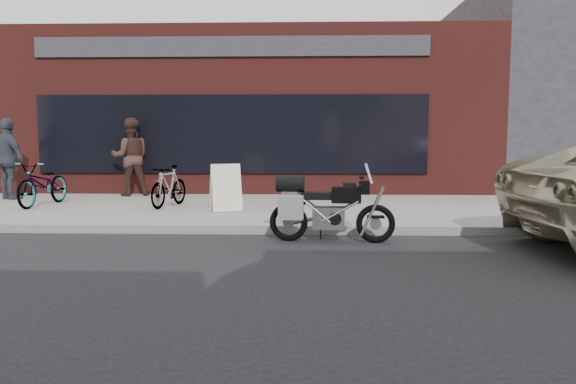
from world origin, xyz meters
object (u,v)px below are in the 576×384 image
at_px(bicycle_rear, 169,186).
at_px(cafe_patron_left, 131,157).
at_px(sandwich_sign, 226,187).
at_px(motorcycle, 323,208).
at_px(bicycle_front, 44,184).
at_px(cafe_patron_right, 9,159).

xyz_separation_m(bicycle_rear, cafe_patron_left, (-1.50, 2.16, 0.54)).
bearing_deg(bicycle_rear, cafe_patron_left, 140.48).
height_order(bicycle_rear, sandwich_sign, sandwich_sign).
distance_m(motorcycle, bicycle_front, 6.77).
bearing_deg(bicycle_rear, sandwich_sign, -6.53).
distance_m(sandwich_sign, cafe_patron_left, 3.91).
distance_m(bicycle_front, sandwich_sign, 4.12).
bearing_deg(bicycle_front, cafe_patron_right, 146.60).
xyz_separation_m(bicycle_front, bicycle_rear, (2.78, -0.11, -0.04)).
bearing_deg(bicycle_front, bicycle_rear, 4.00).
relative_size(bicycle_rear, sandwich_sign, 1.54).
bearing_deg(bicycle_rear, cafe_patron_right, 178.94).
xyz_separation_m(bicycle_front, cafe_patron_right, (-1.36, 1.13, 0.49)).
bearing_deg(cafe_patron_right, sandwich_sign, -165.78).
relative_size(bicycle_front, sandwich_sign, 1.91).
bearing_deg(cafe_patron_left, sandwich_sign, 119.04).
xyz_separation_m(motorcycle, bicycle_rear, (-3.21, 3.05, 0.05)).
xyz_separation_m(motorcycle, cafe_patron_left, (-4.71, 5.20, 0.59)).
height_order(motorcycle, bicycle_rear, motorcycle).
bearing_deg(motorcycle, cafe_patron_right, 154.49).
height_order(bicycle_rear, cafe_patron_left, cafe_patron_left).
relative_size(bicycle_front, bicycle_rear, 1.24).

